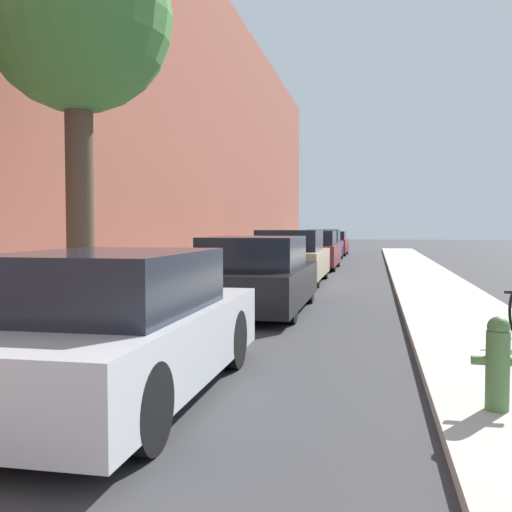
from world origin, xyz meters
TOP-DOWN VIEW (x-y plane):
  - ground_plane at (0.00, 16.00)m, footprint 120.00×120.00m
  - sidewalk_left at (-2.90, 16.00)m, footprint 2.00×52.00m
  - sidewalk_right at (2.90, 16.00)m, footprint 2.00×52.00m
  - building_facade_left at (-4.25, 16.00)m, footprint 0.70×52.00m
  - parked_car_silver at (-0.98, 5.46)m, footprint 1.78×4.21m
  - parked_car_black at (-0.83, 11.34)m, footprint 1.91×4.43m
  - parked_car_champagne at (-0.98, 17.22)m, footprint 1.90×4.47m
  - parked_car_maroon at (-0.92, 22.93)m, footprint 1.88×4.39m
  - parked_car_navy at (-1.02, 28.83)m, footprint 1.70×4.12m
  - parked_car_red at (-1.00, 34.13)m, footprint 1.72×4.28m
  - street_tree_near at (-2.39, 7.44)m, footprint 2.45×2.45m
  - fire_hydrant at (2.39, 5.37)m, footprint 0.41×0.19m

SIDE VIEW (x-z plane):
  - ground_plane at x=0.00m, z-range 0.00..0.00m
  - sidewalk_left at x=-2.90m, z-range 0.00..0.12m
  - sidewalk_right at x=2.90m, z-range 0.00..0.12m
  - fire_hydrant at x=2.39m, z-range 0.13..0.90m
  - parked_car_red at x=-1.00m, z-range -0.03..1.33m
  - parked_car_silver at x=-0.98m, z-range -0.04..1.36m
  - parked_car_black at x=-0.83m, z-range -0.04..1.39m
  - parked_car_navy at x=-1.02m, z-range -0.05..1.44m
  - parked_car_maroon at x=-0.92m, z-range -0.04..1.43m
  - parked_car_champagne at x=-0.98m, z-range -0.04..1.49m
  - street_tree_near at x=-2.39m, z-range 1.54..6.96m
  - building_facade_left at x=-4.25m, z-range 0.00..9.89m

